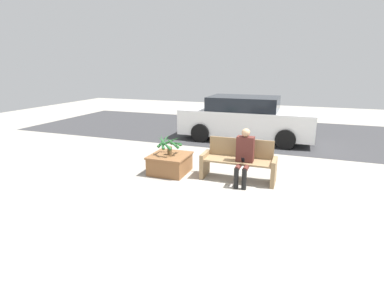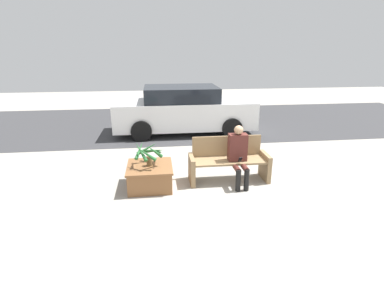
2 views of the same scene
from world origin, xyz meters
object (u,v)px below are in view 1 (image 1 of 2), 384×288
object	(u,v)px
person_seated	(244,154)
potted_plant	(170,143)
bench	(239,161)
planter_box	(170,163)
parked_car	(246,119)

from	to	relation	value
person_seated	potted_plant	world-z (taller)	person_seated
potted_plant	bench	bearing A→B (deg)	4.50
bench	person_seated	distance (m)	0.35
planter_box	bench	bearing A→B (deg)	4.82
parked_car	potted_plant	bearing A→B (deg)	-105.00
person_seated	potted_plant	bearing A→B (deg)	177.87
potted_plant	parked_car	xyz separation A→B (m)	(1.10, 4.12, 0.02)
planter_box	parked_car	world-z (taller)	parked_car
potted_plant	person_seated	bearing A→B (deg)	-2.13
bench	parked_car	distance (m)	4.04
bench	parked_car	size ratio (longest dim) A/B	0.37
person_seated	planter_box	distance (m)	1.88
parked_car	planter_box	bearing A→B (deg)	-104.97
potted_plant	parked_car	world-z (taller)	parked_car
person_seated	planter_box	size ratio (longest dim) A/B	1.32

